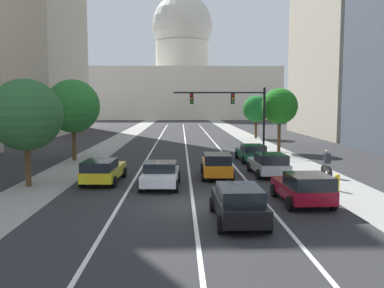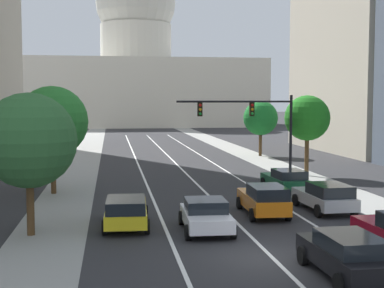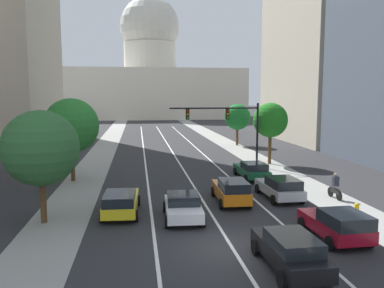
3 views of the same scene
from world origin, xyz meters
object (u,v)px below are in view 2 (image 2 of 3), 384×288
object	(u,v)px
street_tree_mid_left	(52,122)
street_tree_near_left	(29,141)
capitol_building	(136,73)
car_yellow	(126,211)
street_tree_near_right	(307,118)
car_silver	(326,196)
traffic_signal_mast	(254,118)
car_white	(206,215)
car_green	(286,179)
street_tree_mid_right	(261,118)
car_black	(347,254)
car_orange	(264,199)

from	to	relation	value
street_tree_mid_left	street_tree_near_left	distance (m)	10.49
capitol_building	street_tree_mid_left	xyz separation A→B (m)	(-9.20, -90.48, -7.35)
car_yellow	street_tree_near_right	distance (m)	20.89
car_silver	traffic_signal_mast	size ratio (longest dim) A/B	0.54
car_silver	car_white	distance (m)	7.53
street_tree_near_right	car_yellow	bearing A→B (deg)	-132.50
car_white	street_tree_near_right	bearing A→B (deg)	-30.78
capitol_building	street_tree_near_right	bearing A→B (deg)	-84.07
capitol_building	street_tree_near_right	distance (m)	85.75
car_green	street_tree_near_left	xyz separation A→B (m)	(-14.16, -9.33, 3.26)
capitol_building	street_tree_mid_right	bearing A→B (deg)	-82.48
car_silver	street_tree_mid_right	bearing A→B (deg)	-10.30
car_yellow	car_black	world-z (taller)	car_black
car_orange	street_tree_near_right	bearing A→B (deg)	-25.99
street_tree_near_right	street_tree_mid_right	size ratio (longest dim) A/B	1.08
car_black	capitol_building	bearing A→B (deg)	-0.20
car_black	street_tree_near_right	xyz separation A→B (m)	(7.14, 23.21, 3.54)
car_silver	car_yellow	size ratio (longest dim) A/B	0.95
traffic_signal_mast	street_tree_near_right	size ratio (longest dim) A/B	1.38
car_yellow	street_tree_mid_left	distance (m)	11.11
car_white	car_orange	distance (m)	4.37
car_black	street_tree_near_left	size ratio (longest dim) A/B	0.74
traffic_signal_mast	street_tree_near_left	world-z (taller)	traffic_signal_mast
traffic_signal_mast	street_tree_near_right	world-z (taller)	street_tree_near_right
traffic_signal_mast	street_tree_mid_left	xyz separation A→B (m)	(-13.51, -3.99, -0.01)
capitol_building	car_green	size ratio (longest dim) A/B	11.62
car_white	car_green	xyz separation A→B (m)	(6.76, 9.71, 0.01)
car_green	street_tree_near_right	size ratio (longest dim) A/B	0.77
car_silver	street_tree_near_left	size ratio (longest dim) A/B	0.75
capitol_building	car_black	distance (m)	108.75
car_silver	street_tree_mid_left	world-z (taller)	street_tree_mid_left
street_tree_near_right	street_tree_mid_left	size ratio (longest dim) A/B	0.92
capitol_building	car_black	size ratio (longest dim) A/B	12.10
car_white	car_green	bearing A→B (deg)	-32.91
street_tree_near_right	street_tree_mid_right	xyz separation A→B (m)	(0.46, 14.66, -0.47)
street_tree_near_right	car_orange	bearing A→B (deg)	-117.76
car_silver	traffic_signal_mast	distance (m)	12.10
car_white	car_silver	bearing A→B (deg)	-61.89
car_green	street_tree_mid_right	world-z (taller)	street_tree_mid_right
car_black	street_tree_mid_left	world-z (taller)	street_tree_mid_left
car_silver	car_black	size ratio (longest dim) A/B	1.01
car_silver	traffic_signal_mast	xyz separation A→B (m)	(-0.77, 11.53, 3.61)
capitol_building	car_silver	bearing A→B (deg)	-87.04
car_white	street_tree_near_left	bearing A→B (deg)	89.03
car_white	street_tree_mid_right	size ratio (longest dim) A/B	0.74
street_tree_near_left	car_white	bearing A→B (deg)	-2.91
capitol_building	street_tree_mid_left	size ratio (longest dim) A/B	8.25
car_silver	car_orange	distance (m)	3.43
car_silver	street_tree_near_right	size ratio (longest dim) A/B	0.74
car_white	car_green	size ratio (longest dim) A/B	0.90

